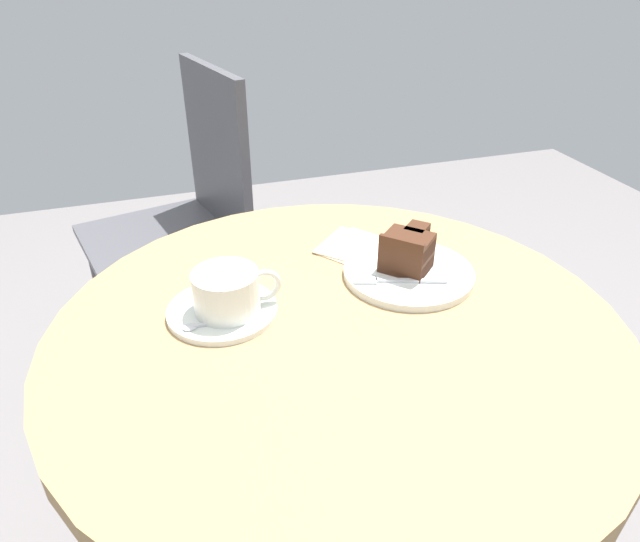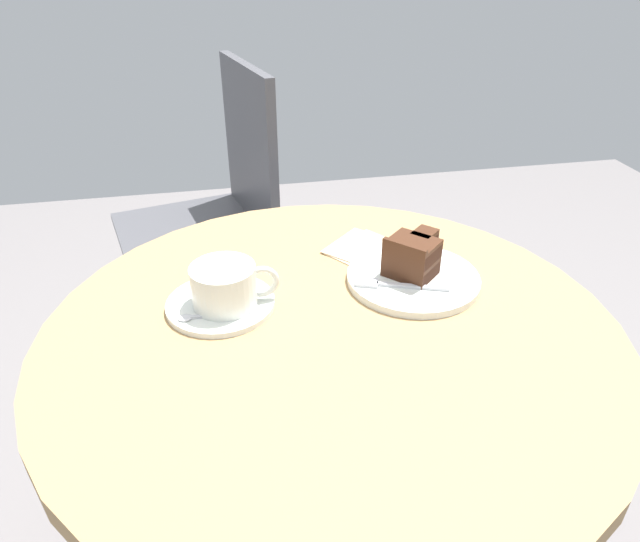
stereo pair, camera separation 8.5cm
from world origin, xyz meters
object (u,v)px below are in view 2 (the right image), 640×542
fork (390,285)px  napkin (368,250)px  cake_plate (413,278)px  cafe_chair (221,203)px  coffee_cup (225,285)px  teaspoon (204,316)px  saucer (221,304)px  cake_slice (413,256)px

fork → napkin: (0.00, 0.13, -0.01)m
cake_plate → cafe_chair: 0.78m
fork → cafe_chair: bearing=-52.4°
coffee_cup → teaspoon: 0.05m
cafe_chair → saucer: bearing=-14.8°
napkin → cake_slice: bearing=-66.9°
teaspoon → cake_plate: teaspoon is taller
saucer → cafe_chair: 0.74m
coffee_cup → cake_plate: 0.29m
cake_plate → fork: (-0.05, -0.02, 0.01)m
teaspoon → cafe_chair: 0.78m
cake_plate → napkin: (-0.04, 0.11, -0.00)m
napkin → cafe_chair: bearing=111.6°
cake_plate → coffee_cup: bearing=-176.4°
cake_plate → napkin: 0.12m
saucer → cake_slice: cake_slice is taller
saucer → teaspoon: (-0.02, -0.04, 0.01)m
cafe_chair → napkin: bearing=8.3°
cake_plate → cake_slice: bearing=90.7°
teaspoon → cake_slice: (0.32, 0.06, 0.03)m
cake_slice → cafe_chair: 0.78m
cake_plate → cafe_chair: size_ratio=0.23×
cake_slice → fork: (-0.05, -0.03, -0.03)m
teaspoon → cafe_chair: (0.04, 0.76, -0.17)m
coffee_cup → cake_plate: (0.29, 0.02, -0.04)m
coffee_cup → teaspoon: size_ratio=1.26×
cake_slice → napkin: size_ratio=0.58×
saucer → cake_slice: (0.30, 0.02, 0.04)m
cake_plate → cafe_chair: bearing=111.6°
coffee_cup → napkin: (0.25, 0.13, -0.04)m
napkin → saucer: bearing=-155.2°
saucer → cake_plate: size_ratio=0.77×
teaspoon → napkin: 0.32m
saucer → cake_plate: cake_plate is taller
coffee_cup → cafe_chair: (0.01, 0.73, -0.20)m
teaspoon → cafe_chair: size_ratio=0.11×
saucer → napkin: (0.26, 0.12, -0.00)m
coffee_cup → teaspoon: (-0.03, -0.03, -0.03)m
coffee_cup → cake_plate: size_ratio=0.61×
fork → coffee_cup: bearing=18.5°
teaspoon → cafe_chair: bearing=-90.7°
cake_plate → cafe_chair: (-0.28, 0.71, -0.16)m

